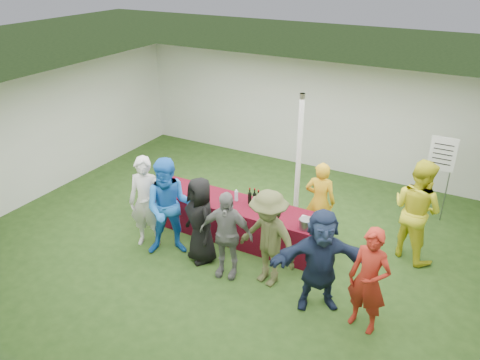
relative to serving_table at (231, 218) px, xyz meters
The scene contains 18 objects.
ground 0.56m from the serving_table, 15.27° to the right, with size 60.00×60.00×0.00m, color #284719.
tent 1.72m from the serving_table, 50.42° to the left, with size 10.00×10.00×10.00m.
serving_table is the anchor object (origin of this frame).
wine_bottles 0.82m from the serving_table, 12.08° to the left, with size 0.66×0.13×0.32m.
wine_glasses 1.06m from the serving_table, 163.45° to the right, with size 1.17×0.13×0.16m.
water_bottle 0.49m from the serving_table, 46.22° to the left, with size 0.07×0.07×0.23m.
bar_towel 1.58m from the serving_table, ahead, with size 0.25×0.18×0.03m, color white.
dump_bucket 1.68m from the serving_table, ahead, with size 0.23×0.23×0.18m, color slate.
wine_list_sign 4.30m from the serving_table, 37.51° to the left, with size 0.50×0.03×1.80m.
staff_pourer 1.73m from the serving_table, 25.61° to the left, with size 0.58×0.38×1.59m, color gold.
staff_back 3.39m from the serving_table, 17.01° to the left, with size 0.92×0.72×1.90m, color yellow.
customer_0 1.65m from the serving_table, 140.86° to the right, with size 0.65×0.43×1.78m, color silver.
customer_1 1.33m from the serving_table, 123.86° to the right, with size 0.90×0.70×1.86m, color blue.
customer_2 1.02m from the serving_table, 95.14° to the right, with size 0.78×0.51×1.60m, color black.
customer_3 1.29m from the serving_table, 64.16° to the right, with size 0.93×0.39×1.58m, color slate.
customer_4 1.65m from the serving_table, 37.93° to the right, with size 1.10×0.64×1.71m, color #4E512C.
customer_5 2.49m from the serving_table, 26.79° to the right, with size 1.57×0.50×1.69m, color #1B2744.
customer_6 3.22m from the serving_table, 22.60° to the right, with size 0.61×0.40×1.66m, color maroon.
Camera 1 is at (3.48, -6.64, 5.02)m, focal length 35.00 mm.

